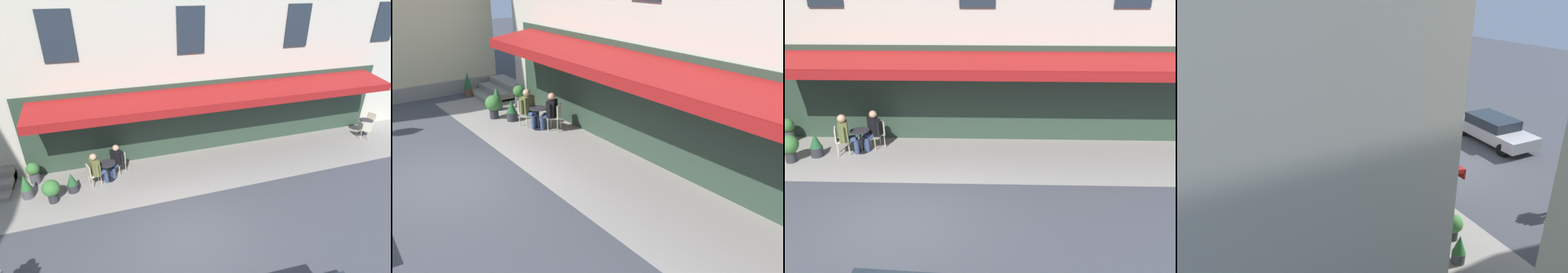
# 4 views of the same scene
# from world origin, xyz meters

# --- Properties ---
(ground_plane) EXTENTS (70.00, 70.00, 0.00)m
(ground_plane) POSITION_xyz_m (0.00, 0.00, 0.00)
(ground_plane) COLOR #42444C
(sidewalk_cafe_terrace) EXTENTS (20.50, 3.20, 0.01)m
(sidewalk_cafe_terrace) POSITION_xyz_m (-3.25, -3.40, 0.00)
(sidewalk_cafe_terrace) COLOR gray
(sidewalk_cafe_terrace) RESTS_ON ground_plane
(cafe_table_near_entrance) EXTENTS (0.60, 0.60, 0.75)m
(cafe_table_near_entrance) POSITION_xyz_m (2.00, -3.76, 0.49)
(cafe_table_near_entrance) COLOR black
(cafe_table_near_entrance) RESTS_ON ground_plane
(cafe_chair_cream_corner_left) EXTENTS (0.51, 0.51, 0.91)m
(cafe_chair_cream_corner_left) POSITION_xyz_m (2.60, -3.55, 0.55)
(cafe_chair_cream_corner_left) COLOR beige
(cafe_chair_cream_corner_left) RESTS_ON ground_plane
(cafe_chair_cream_corner_right) EXTENTS (0.56, 0.56, 0.91)m
(cafe_chair_cream_corner_right) POSITION_xyz_m (1.52, -4.17, 0.55)
(cafe_chair_cream_corner_right) COLOR beige
(cafe_chair_cream_corner_right) RESTS_ON ground_plane
(cafe_table_mid_terrace) EXTENTS (0.60, 0.60, 0.75)m
(cafe_table_mid_terrace) POSITION_xyz_m (-10.43, -4.00, 0.49)
(cafe_table_mid_terrace) COLOR black
(cafe_table_mid_terrace) RESTS_ON ground_plane
(cafe_chair_cream_under_awning) EXTENTS (0.56, 0.56, 0.91)m
(cafe_chair_cream_under_awning) POSITION_xyz_m (-10.02, -3.51, 0.55)
(cafe_chair_cream_under_awning) COLOR beige
(cafe_chair_cream_under_awning) RESTS_ON ground_plane
(cafe_chair_cream_back_row) EXTENTS (0.54, 0.54, 0.91)m
(cafe_chair_cream_back_row) POSITION_xyz_m (-10.99, -4.28, 0.55)
(cafe_chair_cream_back_row) COLOR beige
(cafe_chair_cream_back_row) RESTS_ON ground_plane
(seated_patron_in_black) EXTENTS (0.63, 0.62, 1.30)m
(seated_patron_in_black) POSITION_xyz_m (1.69, -4.03, 0.70)
(seated_patron_in_black) COLOR navy
(seated_patron_in_black) RESTS_ON ground_plane
(seated_companion_in_olive) EXTENTS (0.64, 0.65, 1.32)m
(seated_companion_in_olive) POSITION_xyz_m (2.39, -3.62, 0.71)
(seated_companion_in_olive) COLOR navy
(seated_companion_in_olive) RESTS_ON ground_plane
(walking_pedestrian_in_grey) EXTENTS (0.66, 0.36, 1.64)m
(walking_pedestrian_in_grey) POSITION_xyz_m (4.61, 1.08, 0.96)
(walking_pedestrian_in_grey) COLOR navy
(walking_pedestrian_in_grey) RESTS_ON ground_plane
(potted_plant_by_steps) EXTENTS (0.39, 0.39, 0.91)m
(potted_plant_by_steps) POSITION_xyz_m (4.81, -3.54, 0.45)
(potted_plant_by_steps) COLOR #4C4C51
(potted_plant_by_steps) RESTS_ON ground_plane
(potted_plant_under_sign) EXTENTS (0.38, 0.38, 0.77)m
(potted_plant_under_sign) POSITION_xyz_m (3.30, -3.41, 0.37)
(potted_plant_under_sign) COLOR #2D2D33
(potted_plant_under_sign) RESTS_ON ground_plane
(potted_plant_entrance_left) EXTENTS (0.47, 0.47, 0.85)m
(potted_plant_entrance_left) POSITION_xyz_m (4.68, -4.43, 0.48)
(potted_plant_entrance_left) COLOR #4C4C51
(potted_plant_entrance_left) RESTS_ON ground_plane
(potted_plant_mid_terrace) EXTENTS (0.58, 0.58, 0.86)m
(potted_plant_mid_terrace) POSITION_xyz_m (3.93, -3.00, 0.51)
(potted_plant_mid_terrace) COLOR #2D2D33
(potted_plant_mid_terrace) RESTS_ON ground_plane
(parked_car_silver) EXTENTS (4.39, 2.03, 1.33)m
(parked_car_silver) POSITION_xyz_m (-1.15, 3.91, 0.71)
(parked_car_silver) COLOR #B7B7BC
(parked_car_silver) RESTS_ON ground_plane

